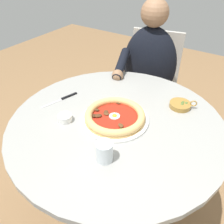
% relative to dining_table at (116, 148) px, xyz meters
% --- Properties ---
extents(ground_plane, '(6.00, 6.00, 0.02)m').
position_rel_dining_table_xyz_m(ground_plane, '(0.00, 0.00, -0.58)').
color(ground_plane, olive).
extents(dining_table, '(1.00, 1.00, 0.75)m').
position_rel_dining_table_xyz_m(dining_table, '(0.00, 0.00, 0.00)').
color(dining_table, '#999993').
rests_on(dining_table, ground).
extents(pizza_on_plate, '(0.32, 0.32, 0.04)m').
position_rel_dining_table_xyz_m(pizza_on_plate, '(0.00, 0.01, 0.20)').
color(pizza_on_plate, white).
rests_on(pizza_on_plate, dining_table).
extents(water_glass, '(0.07, 0.07, 0.08)m').
position_rel_dining_table_xyz_m(water_glass, '(-0.22, -0.09, 0.22)').
color(water_glass, silver).
rests_on(water_glass, dining_table).
extents(steak_knife, '(0.20, 0.07, 0.01)m').
position_rel_dining_table_xyz_m(steak_knife, '(0.01, 0.33, 0.18)').
color(steak_knife, silver).
rests_on(steak_knife, dining_table).
extents(ramekin_capers, '(0.07, 0.07, 0.03)m').
position_rel_dining_table_xyz_m(ramekin_capers, '(-0.13, 0.20, 0.20)').
color(ramekin_capers, white).
rests_on(ramekin_capers, dining_table).
extents(olive_pan, '(0.11, 0.13, 0.05)m').
position_rel_dining_table_xyz_m(olive_pan, '(0.27, -0.21, 0.19)').
color(olive_pan, olive).
rests_on(olive_pan, dining_table).
extents(diner_person, '(0.55, 0.41, 1.16)m').
position_rel_dining_table_xyz_m(diner_person, '(0.68, 0.16, -0.06)').
color(diner_person, '#282833').
rests_on(diner_person, ground).
extents(cafe_chair_diner, '(0.52, 0.52, 0.89)m').
position_rel_dining_table_xyz_m(cafe_chair_diner, '(0.83, 0.19, -0.05)').
color(cafe_chair_diner, beige).
rests_on(cafe_chair_diner, ground).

